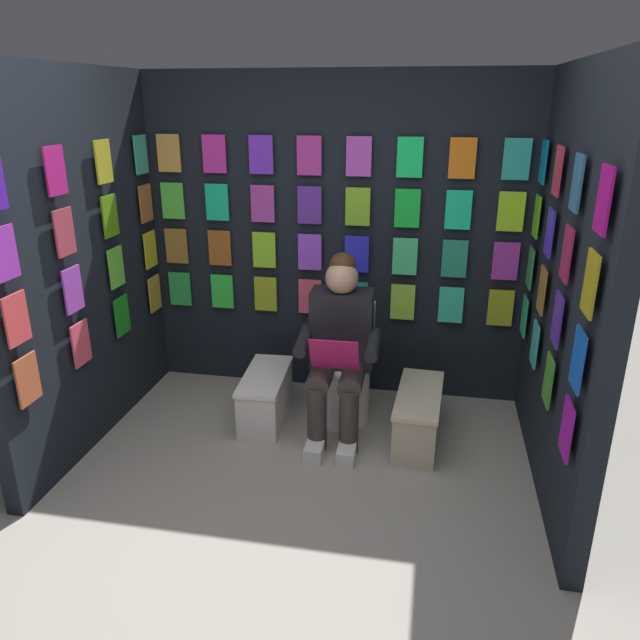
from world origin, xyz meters
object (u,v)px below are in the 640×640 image
person_reading (339,347)px  comic_longbox_far (266,396)px  toilet (343,371)px  comic_longbox_near (418,416)px

person_reading → comic_longbox_far: bearing=-7.7°
toilet → comic_longbox_far: toilet is taller
toilet → comic_longbox_near: size_ratio=1.07×
toilet → comic_longbox_near: 0.61m
person_reading → comic_longbox_far: person_reading is taller
comic_longbox_near → toilet: bearing=-23.3°
toilet → comic_longbox_near: bearing=152.7°
person_reading → comic_longbox_near: bearing=175.1°
comic_longbox_far → toilet: bearing=-165.5°
person_reading → comic_longbox_near: 0.68m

